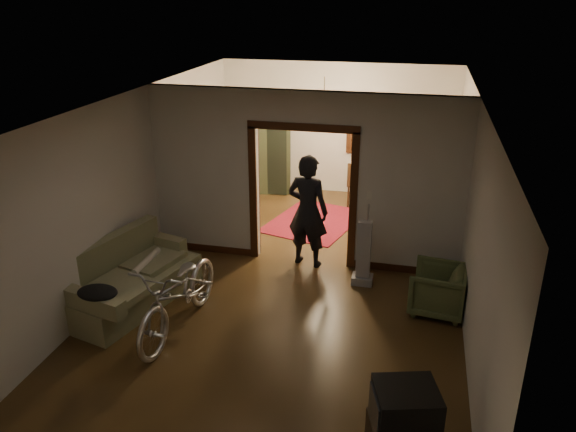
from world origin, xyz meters
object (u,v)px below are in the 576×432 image
(sofa, at_px, (131,273))
(locker, at_px, (272,156))
(bicycle, at_px, (180,294))
(person, at_px, (308,211))
(armchair, at_px, (438,290))
(desk, at_px, (377,188))

(sofa, bearing_deg, locker, 96.42)
(bicycle, distance_m, person, 2.60)
(armchair, xyz_separation_m, person, (-2.05, 1.02, 0.59))
(bicycle, xyz_separation_m, locker, (-0.23, 5.54, 0.28))
(sofa, xyz_separation_m, desk, (3.04, 4.87, -0.13))
(locker, bearing_deg, person, -78.32)
(armchair, xyz_separation_m, locker, (-3.51, 4.30, 0.47))
(sofa, relative_size, armchair, 2.78)
(sofa, height_order, desk, sofa)
(sofa, relative_size, bicycle, 1.02)
(person, xyz_separation_m, locker, (-1.46, 3.28, -0.11))
(sofa, bearing_deg, desk, 72.43)
(armchair, bearing_deg, sofa, -72.06)
(bicycle, height_order, desk, bicycle)
(armchair, bearing_deg, locker, -133.20)
(bicycle, bearing_deg, sofa, 157.81)
(sofa, distance_m, desk, 5.74)
(bicycle, xyz_separation_m, desk, (2.10, 5.33, -0.19))
(armchair, bearing_deg, bicycle, -61.78)
(bicycle, distance_m, locker, 5.55)
(sofa, height_order, person, person)
(locker, bearing_deg, desk, -17.52)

